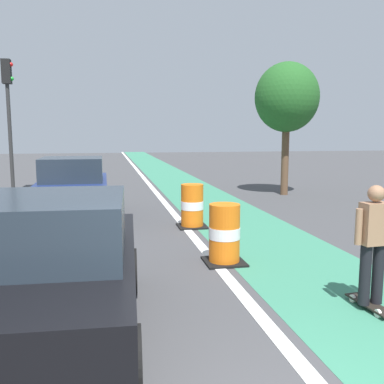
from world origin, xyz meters
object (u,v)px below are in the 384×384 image
traffic_barrel_front (224,234)px  traffic_barrel_mid (192,206)px  parked_sedan_second (73,188)px  parked_sedan_nearest (52,271)px  traffic_light_corner (8,103)px  skateboarder_on_lane (373,243)px  street_tree_sidewalk (287,98)px

traffic_barrel_front → traffic_barrel_mid: bearing=89.7°
parked_sedan_second → traffic_barrel_mid: bearing=-31.9°
parked_sedan_nearest → traffic_light_corner: size_ratio=0.82×
skateboarder_on_lane → traffic_barrel_front: (-1.37, 2.39, -0.38)m
parked_sedan_second → traffic_barrel_mid: 3.57m
traffic_barrel_front → skateboarder_on_lane: bearing=-60.2°
parked_sedan_nearest → parked_sedan_second: (-0.31, 7.42, 0.00)m
traffic_barrel_front → traffic_barrel_mid: (0.02, 3.05, 0.00)m
traffic_barrel_front → traffic_light_corner: traffic_light_corner is taller
traffic_barrel_front → traffic_light_corner: 11.98m
traffic_barrel_mid → street_tree_sidewalk: 7.44m
skateboarder_on_lane → parked_sedan_second: bearing=120.9°
parked_sedan_second → traffic_light_corner: bearing=117.1°
traffic_light_corner → street_tree_sidewalk: 10.52m
traffic_barrel_mid → street_tree_sidewalk: size_ratio=0.22×
traffic_barrel_front → street_tree_sidewalk: (4.63, 7.98, 3.14)m
traffic_barrel_front → street_tree_sidewalk: bearing=59.9°
parked_sedan_nearest → street_tree_sidewalk: size_ratio=0.84×
traffic_barrel_front → traffic_barrel_mid: same height
traffic_light_corner → street_tree_sidewalk: (10.29, -2.15, 0.17)m
parked_sedan_nearest → parked_sedan_second: same height
skateboarder_on_lane → traffic_barrel_mid: skateboarder_on_lane is taller
parked_sedan_second → traffic_barrel_front: (3.01, -4.94, -0.30)m
traffic_barrel_mid → traffic_light_corner: (-5.67, 7.07, 2.97)m
parked_sedan_nearest → traffic_barrel_mid: size_ratio=3.85×
parked_sedan_second → street_tree_sidewalk: street_tree_sidewalk is taller
skateboarder_on_lane → parked_sedan_nearest: size_ratio=0.40×
parked_sedan_second → traffic_light_corner: (-2.65, 5.19, 2.67)m
skateboarder_on_lane → street_tree_sidewalk: size_ratio=0.34×
skateboarder_on_lane → traffic_barrel_mid: (-1.35, 5.44, -0.38)m
skateboarder_on_lane → street_tree_sidewalk: 11.21m
parked_sedan_second → street_tree_sidewalk: (7.64, 3.04, 2.83)m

